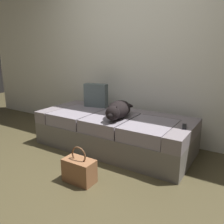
# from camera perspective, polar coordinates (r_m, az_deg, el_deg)

# --- Properties ---
(ground_plane) EXTENTS (10.00, 10.00, 0.00)m
(ground_plane) POSITION_cam_1_polar(r_m,az_deg,el_deg) (2.48, -13.66, -17.01)
(ground_plane) COLOR #4C432A
(back_wall) EXTENTS (6.40, 0.10, 2.80)m
(back_wall) POSITION_cam_1_polar(r_m,az_deg,el_deg) (3.52, 6.04, 16.65)
(back_wall) COLOR white
(back_wall) RESTS_ON ground
(couch) EXTENTS (2.04, 0.89, 0.46)m
(couch) POSITION_cam_1_polar(r_m,az_deg,el_deg) (3.16, 0.49, -4.73)
(couch) COLOR slate
(couch) RESTS_ON ground
(dog_dark) EXTENTS (0.34, 0.62, 0.21)m
(dog_dark) POSITION_cam_1_polar(r_m,az_deg,el_deg) (2.92, 1.47, 0.52)
(dog_dark) COLOR black
(dog_dark) RESTS_ON couch
(tv_remote) EXTENTS (0.08, 0.16, 0.02)m
(tv_remote) POSITION_cam_1_polar(r_m,az_deg,el_deg) (2.72, 17.07, -3.39)
(tv_remote) COLOR black
(tv_remote) RESTS_ON couch
(throw_pillow) EXTENTS (0.36, 0.18, 0.34)m
(throw_pillow) POSITION_cam_1_polar(r_m,az_deg,el_deg) (3.50, -3.91, 4.03)
(throw_pillow) COLOR #566465
(throw_pillow) RESTS_ON couch
(handbag) EXTENTS (0.32, 0.18, 0.38)m
(handbag) POSITION_cam_1_polar(r_m,az_deg,el_deg) (2.45, -7.91, -13.72)
(handbag) COLOR #93603D
(handbag) RESTS_ON ground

